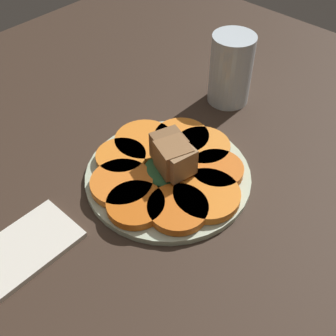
% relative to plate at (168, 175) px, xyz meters
% --- Properties ---
extents(table_slab, '(1.20, 1.20, 0.02)m').
position_rel_plate_xyz_m(table_slab, '(0.00, 0.00, -0.02)').
color(table_slab, '#38281E').
rests_on(table_slab, ground).
extents(plate, '(0.25, 0.25, 0.01)m').
position_rel_plate_xyz_m(plate, '(0.00, 0.00, 0.00)').
color(plate, beige).
rests_on(plate, table_slab).
extents(carrot_slice_0, '(0.08, 0.08, 0.01)m').
position_rel_plate_xyz_m(carrot_slice_0, '(-0.03, 0.07, 0.01)').
color(carrot_slice_0, orange).
rests_on(carrot_slice_0, plate).
extents(carrot_slice_1, '(0.09, 0.09, 0.01)m').
position_rel_plate_xyz_m(carrot_slice_1, '(-0.07, 0.03, 0.01)').
color(carrot_slice_1, orange).
rests_on(carrot_slice_1, plate).
extents(carrot_slice_2, '(0.08, 0.08, 0.01)m').
position_rel_plate_xyz_m(carrot_slice_2, '(-0.08, -0.01, 0.01)').
color(carrot_slice_2, orange).
rests_on(carrot_slice_2, plate).
extents(carrot_slice_3, '(0.08, 0.08, 0.01)m').
position_rel_plate_xyz_m(carrot_slice_3, '(-0.05, -0.06, 0.01)').
color(carrot_slice_3, orange).
rests_on(carrot_slice_3, plate).
extents(carrot_slice_4, '(0.10, 0.10, 0.01)m').
position_rel_plate_xyz_m(carrot_slice_4, '(0.00, -0.07, 0.01)').
color(carrot_slice_4, orange).
rests_on(carrot_slice_4, plate).
extents(carrot_slice_5, '(0.08, 0.08, 0.01)m').
position_rel_plate_xyz_m(carrot_slice_5, '(0.05, -0.05, 0.01)').
color(carrot_slice_5, orange).
rests_on(carrot_slice_5, plate).
extents(carrot_slice_6, '(0.09, 0.09, 0.01)m').
position_rel_plate_xyz_m(carrot_slice_6, '(0.07, -0.01, 0.01)').
color(carrot_slice_6, orange).
rests_on(carrot_slice_6, plate).
extents(carrot_slice_7, '(0.09, 0.09, 0.01)m').
position_rel_plate_xyz_m(carrot_slice_7, '(0.07, 0.03, 0.01)').
color(carrot_slice_7, orange).
rests_on(carrot_slice_7, plate).
extents(carrot_slice_8, '(0.10, 0.10, 0.01)m').
position_rel_plate_xyz_m(carrot_slice_8, '(0.02, 0.07, 0.01)').
color(carrot_slice_8, orange).
rests_on(carrot_slice_8, plate).
extents(center_pile, '(0.08, 0.08, 0.06)m').
position_rel_plate_xyz_m(center_pile, '(0.00, -0.00, 0.04)').
color(center_pile, '#2D6033').
rests_on(center_pile, plate).
extents(fork, '(0.19, 0.05, 0.00)m').
position_rel_plate_xyz_m(fork, '(0.01, -0.05, 0.01)').
color(fork, silver).
rests_on(fork, plate).
extents(water_glass, '(0.08, 0.08, 0.13)m').
position_rel_plate_xyz_m(water_glass, '(0.22, 0.06, 0.06)').
color(water_glass, silver).
rests_on(water_glass, table_slab).
extents(napkin, '(0.14, 0.09, 0.01)m').
position_rel_plate_xyz_m(napkin, '(-0.22, 0.05, -0.00)').
color(napkin, silver).
rests_on(napkin, table_slab).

